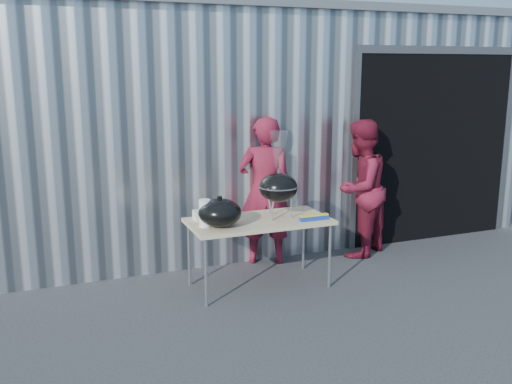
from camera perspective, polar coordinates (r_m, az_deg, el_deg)
name	(u,v)px	position (r m, az deg, el deg)	size (l,w,h in m)	color
ground	(252,327)	(5.38, -0.43, -13.32)	(80.00, 80.00, 0.00)	#2C2C2F
building	(203,116)	(9.52, -5.36, 7.55)	(8.20, 6.20, 3.10)	silver
folding_table	(259,223)	(6.07, 0.30, -3.13)	(1.50, 0.75, 0.75)	tan
kettle_grill	(278,179)	(6.04, 2.26, 1.30)	(0.42, 0.42, 0.93)	black
grill_lid	(220,213)	(5.78, -3.63, -2.08)	(0.44, 0.44, 0.32)	black
paper_towels	(205,213)	(5.78, -5.13, -2.12)	(0.12, 0.12, 0.28)	white
white_tub	(203,215)	(6.07, -5.30, -2.30)	(0.20, 0.15, 0.10)	white
foil_box	(314,218)	(6.04, 5.83, -2.56)	(0.32, 0.05, 0.06)	navy
person_cook	(265,191)	(6.79, 0.92, 0.11)	(0.65, 0.43, 1.78)	maroon
person_bystander	(360,188)	(7.21, 10.32, 0.36)	(0.83, 0.65, 1.71)	maroon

